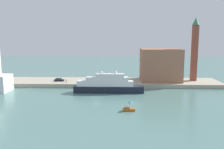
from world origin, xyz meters
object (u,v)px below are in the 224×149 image
(parked_car, at_px, (59,80))
(person_figure, at_px, (66,81))
(bell_tower, at_px, (195,47))
(mooring_bollard, at_px, (114,83))
(small_motorboat, at_px, (129,108))
(harbor_building, at_px, (160,65))
(large_yacht, at_px, (108,85))

(parked_car, relative_size, person_figure, 2.87)
(bell_tower, height_order, mooring_bollard, bell_tower)
(small_motorboat, height_order, harbor_building, harbor_building)
(parked_car, height_order, mooring_bollard, parked_car)
(parked_car, bearing_deg, bell_tower, 3.52)
(person_figure, height_order, mooring_bollard, person_figure)
(small_motorboat, height_order, parked_car, parked_car)
(bell_tower, distance_m, mooring_bollard, 41.31)
(large_yacht, distance_m, harbor_building, 31.26)
(parked_car, distance_m, person_figure, 5.49)
(small_motorboat, distance_m, harbor_building, 47.15)
(small_motorboat, relative_size, harbor_building, 0.21)
(harbor_building, distance_m, bell_tower, 17.65)
(bell_tower, bearing_deg, person_figure, -172.78)
(bell_tower, bearing_deg, harbor_building, -179.55)
(large_yacht, height_order, bell_tower, bell_tower)
(harbor_building, height_order, mooring_bollard, harbor_building)
(mooring_bollard, bearing_deg, harbor_building, 23.50)
(parked_car, relative_size, mooring_bollard, 5.34)
(small_motorboat, xyz_separation_m, bell_tower, (32.02, 43.56, 16.46))
(bell_tower, xyz_separation_m, person_figure, (-58.89, -7.46, -14.90))
(mooring_bollard, bearing_deg, large_yacht, -103.76)
(large_yacht, distance_m, mooring_bollard, 10.10)
(large_yacht, bearing_deg, bell_tower, 25.94)
(mooring_bollard, bearing_deg, bell_tower, 14.32)
(bell_tower, xyz_separation_m, parked_car, (-63.05, -3.88, -15.00))
(parked_car, xyz_separation_m, mooring_bollard, (25.84, -5.62, -0.20))
(parked_car, bearing_deg, mooring_bollard, -12.27)
(large_yacht, height_order, person_figure, large_yacht)
(bell_tower, xyz_separation_m, mooring_bollard, (-37.21, -9.50, -15.20))
(harbor_building, bearing_deg, person_figure, -170.37)
(harbor_building, bearing_deg, large_yacht, -141.38)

